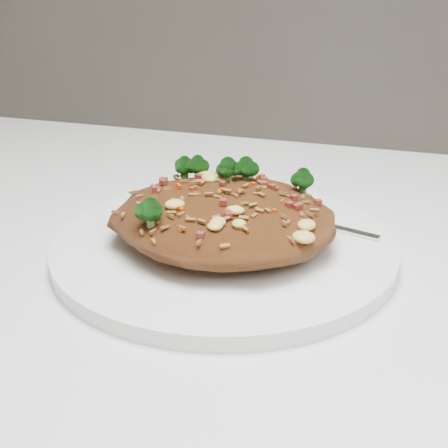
{
  "coord_description": "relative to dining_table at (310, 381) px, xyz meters",
  "views": [
    {
      "loc": [
        0.06,
        -0.44,
        1.0
      ],
      "look_at": [
        -0.09,
        0.04,
        0.78
      ],
      "focal_mm": 50.0,
      "sensor_mm": 36.0,
      "label": 1
    }
  ],
  "objects": [
    {
      "name": "dining_table",
      "position": [
        0.0,
        0.0,
        0.0
      ],
      "size": [
        1.2,
        0.8,
        0.75
      ],
      "color": "silver",
      "rests_on": "ground"
    },
    {
      "name": "plate",
      "position": [
        -0.09,
        0.04,
        0.1
      ],
      "size": [
        0.3,
        0.3,
        0.01
      ],
      "primitive_type": "cylinder",
      "color": "white",
      "rests_on": "dining_table"
    },
    {
      "name": "fork",
      "position": [
        -0.03,
        0.1,
        0.11
      ],
      "size": [
        0.16,
        0.06,
        0.0
      ],
      "rotation": [
        0.0,
        0.0,
        -0.29
      ],
      "color": "silver",
      "rests_on": "plate"
    },
    {
      "name": "fried_rice",
      "position": [
        -0.09,
        0.04,
        0.13
      ],
      "size": [
        0.2,
        0.18,
        0.06
      ],
      "color": "brown",
      "rests_on": "plate"
    }
  ]
}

